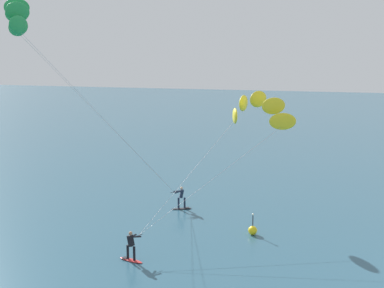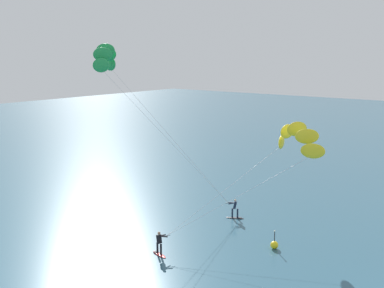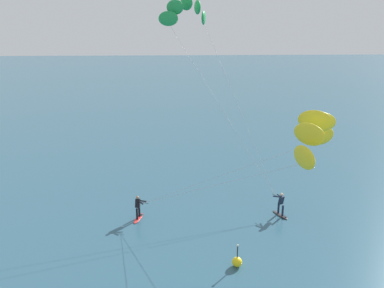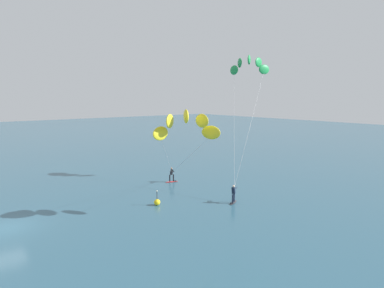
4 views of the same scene
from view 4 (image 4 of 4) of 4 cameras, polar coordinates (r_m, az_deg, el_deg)
The scene contains 4 objects.
ground_plane at distance 28.64m, azimuth -29.63°, elevation -12.58°, with size 240.00×240.00×0.00m, color #2D566B.
kitesurfer_nearshore at distance 39.37m, azimuth 9.75°, elevation 12.54°, with size 8.81×11.08×14.45m.
kitesurfer_mid_water at distance 26.29m, azimuth -1.19°, elevation 2.81°, with size 11.84×8.69×8.67m.
marker_buoy at distance 30.05m, azimuth -6.07°, elevation -9.97°, with size 0.56×0.56×1.38m.
Camera 4 is at (26.73, -3.62, 9.61)m, focal length 30.79 mm.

